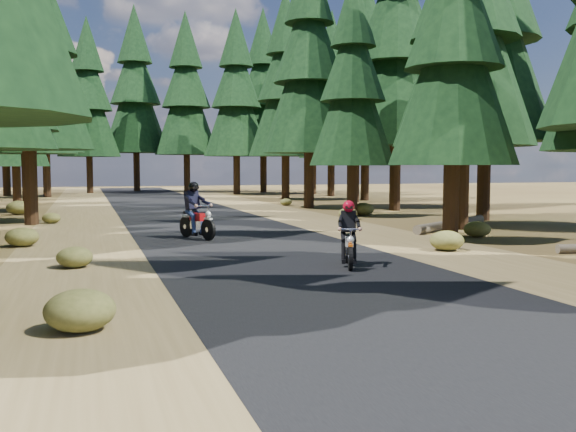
% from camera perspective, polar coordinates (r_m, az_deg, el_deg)
% --- Properties ---
extents(ground, '(120.00, 120.00, 0.00)m').
position_cam_1_polar(ground, '(13.23, 1.97, -5.24)').
color(ground, '#463319').
rests_on(ground, ground).
extents(road, '(6.00, 100.00, 0.01)m').
position_cam_1_polar(road, '(17.97, -3.37, -2.65)').
color(road, black).
rests_on(road, ground).
extents(shoulder_l, '(3.20, 100.00, 0.01)m').
position_cam_1_polar(shoulder_l, '(17.44, -18.21, -3.10)').
color(shoulder_l, brown).
rests_on(shoulder_l, ground).
extents(shoulder_r, '(3.20, 100.00, 0.01)m').
position_cam_1_polar(shoulder_r, '(19.60, 9.79, -2.12)').
color(shoulder_r, brown).
rests_on(shoulder_r, ground).
extents(pine_forest, '(34.59, 55.08, 16.32)m').
position_cam_1_polar(pine_forest, '(34.09, -10.29, 13.96)').
color(pine_forest, black).
rests_on(pine_forest, ground).
extents(log_near, '(4.72, 3.45, 0.32)m').
position_cam_1_polar(log_near, '(23.67, 14.34, -0.69)').
color(log_near, '#4C4233').
rests_on(log_near, ground).
extents(understory_shrubs, '(15.94, 31.54, 0.64)m').
position_cam_1_polar(understory_shrubs, '(20.50, -4.02, -1.04)').
color(understory_shrubs, '#474C1E').
rests_on(understory_shrubs, ground).
extents(rider_lead, '(1.00, 1.71, 1.46)m').
position_cam_1_polar(rider_lead, '(14.20, 5.43, -2.58)').
color(rider_lead, beige).
rests_on(rider_lead, road).
extents(rider_follow, '(1.29, 2.03, 1.74)m').
position_cam_1_polar(rider_follow, '(19.78, -8.10, -0.35)').
color(rider_follow, '#A40A0E').
rests_on(rider_follow, road).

